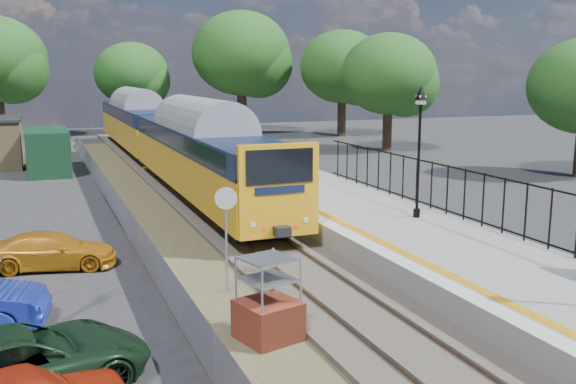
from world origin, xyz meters
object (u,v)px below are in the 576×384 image
victorian_lamp_north (420,121)px  brick_plinth (268,301)px  train (161,133)px  car_green (20,364)px  speed_sign (226,221)px  car_yellow (52,251)px

victorian_lamp_north → brick_plinth: size_ratio=2.34×
train → victorian_lamp_north: bearing=-75.3°
car_green → train: bearing=-31.9°
victorian_lamp_north → speed_sign: bearing=-159.7°
speed_sign → car_yellow: bearing=154.4°
train → speed_sign: bearing=-96.2°
brick_plinth → speed_sign: bearing=90.0°
car_green → car_yellow: bearing=-21.4°
train → car_green: bearing=-105.7°
brick_plinth → speed_sign: (-0.00, 3.31, 1.10)m
victorian_lamp_north → car_green: bearing=-151.8°
train → car_yellow: bearing=-110.0°
victorian_lamp_north → brick_plinth: bearing=-141.5°
train → brick_plinth: size_ratio=20.78×
speed_sign → car_green: speed_sign is taller
speed_sign → car_green: size_ratio=0.62×
speed_sign → car_green: bearing=-122.8°
train → car_green: 28.18m
victorian_lamp_north → car_green: victorian_lamp_north is taller
car_green → car_yellow: car_green is taller
car_green → car_yellow: 8.34m
speed_sign → victorian_lamp_north: bearing=39.2°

